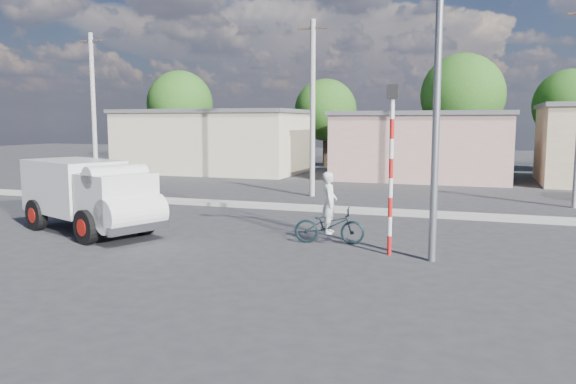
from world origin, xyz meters
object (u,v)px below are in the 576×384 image
(traffic_pole, at_px, (391,155))
(bicycle, at_px, (329,225))
(cyclist, at_px, (329,213))
(truck, at_px, (91,194))
(streetlight, at_px, (431,57))

(traffic_pole, bearing_deg, bicycle, 155.35)
(cyclist, bearing_deg, traffic_pole, -123.50)
(cyclist, bearing_deg, bicycle, -98.85)
(cyclist, distance_m, traffic_pole, 2.65)
(truck, xyz_separation_m, traffic_pole, (9.17, 0.09, 1.36))
(bicycle, xyz_separation_m, cyclist, (-0.00, 0.00, 0.35))
(cyclist, relative_size, traffic_pole, 0.40)
(bicycle, distance_m, cyclist, 0.35)
(truck, height_order, cyclist, truck)
(truck, xyz_separation_m, streetlight, (10.11, -0.21, 3.73))
(bicycle, bearing_deg, traffic_pole, -123.50)
(bicycle, distance_m, streetlight, 5.35)
(bicycle, xyz_separation_m, traffic_pole, (1.83, -0.84, 2.07))
(truck, height_order, bicycle, truck)
(truck, relative_size, streetlight, 0.63)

